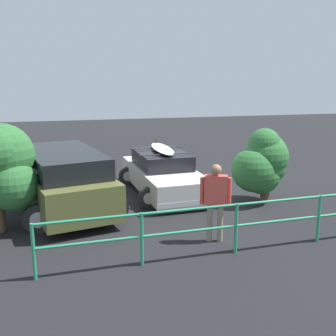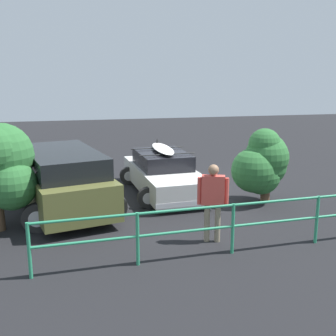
# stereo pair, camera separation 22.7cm
# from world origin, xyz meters

# --- Properties ---
(ground_plane) EXTENTS (44.00, 44.00, 0.02)m
(ground_plane) POSITION_xyz_m (0.00, 0.00, -0.01)
(ground_plane) COLOR black
(ground_plane) RESTS_ON ground
(sedan_car) EXTENTS (2.55, 4.52, 1.58)m
(sedan_car) POSITION_xyz_m (0.68, -0.08, 0.62)
(sedan_car) COLOR silver
(sedan_car) RESTS_ON ground
(suv_car) EXTENTS (3.22, 4.74, 1.72)m
(suv_car) POSITION_xyz_m (3.76, 1.11, 0.89)
(suv_car) COLOR brown
(suv_car) RESTS_ON ground
(person_bystander) EXTENTS (0.67, 0.36, 1.81)m
(person_bystander) POSITION_xyz_m (0.44, 4.11, 1.09)
(person_bystander) COLOR gray
(person_bystander) RESTS_ON ground
(railing_fence) EXTENTS (10.36, 0.64, 1.11)m
(railing_fence) POSITION_xyz_m (-0.80, 4.77, 0.75)
(railing_fence) COLOR #2D9366
(railing_fence) RESTS_ON ground
(bush_near_left) EXTENTS (1.74, 1.51, 2.22)m
(bush_near_left) POSITION_xyz_m (-1.89, 1.58, 1.17)
(bush_near_left) COLOR brown
(bush_near_left) RESTS_ON ground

